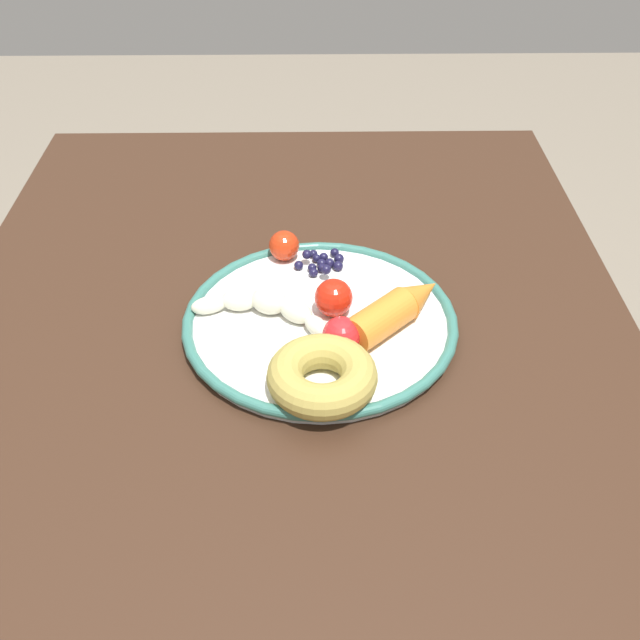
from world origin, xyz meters
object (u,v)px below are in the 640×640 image
(blueberry_pile, at_px, (322,262))
(tomato_far, at_px, (341,335))
(plate, at_px, (320,322))
(tomato_near, at_px, (284,246))
(dining_table, at_px, (291,411))
(donut, at_px, (322,376))
(tomato_mid, at_px, (334,298))
(banana, at_px, (267,307))
(carrot_orange, at_px, (397,309))

(blueberry_pile, relative_size, tomato_far, 1.49)
(plate, xyz_separation_m, tomato_near, (0.12, 0.04, 0.02))
(tomato_near, bearing_deg, dining_table, -177.09)
(donut, xyz_separation_m, tomato_mid, (0.12, -0.01, 0.00))
(dining_table, height_order, tomato_mid, tomato_mid)
(plate, distance_m, tomato_mid, 0.03)
(banana, xyz_separation_m, carrot_orange, (-0.02, -0.14, 0.01))
(plate, height_order, tomato_near, tomato_near)
(tomato_mid, bearing_deg, tomato_far, -174.40)
(carrot_orange, distance_m, tomato_near, 0.18)
(blueberry_pile, bearing_deg, donut, 178.99)
(dining_table, bearing_deg, carrot_orange, -81.60)
(dining_table, relative_size, tomato_far, 26.11)
(banana, xyz_separation_m, tomato_mid, (0.00, -0.07, 0.01))
(blueberry_pile, bearing_deg, dining_table, 163.02)
(blueberry_pile, bearing_deg, tomato_near, 66.84)
(banana, xyz_separation_m, tomato_far, (-0.06, -0.08, 0.01))
(banana, relative_size, tomato_near, 4.38)
(banana, relative_size, donut, 1.48)
(carrot_orange, bearing_deg, tomato_mid, 73.70)
(carrot_orange, relative_size, tomato_mid, 2.93)
(carrot_orange, bearing_deg, donut, 140.99)
(plate, distance_m, tomato_near, 0.13)
(tomato_far, bearing_deg, plate, 22.84)
(dining_table, bearing_deg, plate, -54.41)
(plate, bearing_deg, tomato_far, -157.16)
(plate, xyz_separation_m, donut, (-0.11, -0.00, 0.02))
(banana, relative_size, tomato_far, 4.01)
(tomato_near, xyz_separation_m, tomato_far, (-0.17, -0.06, 0.00))
(plate, bearing_deg, banana, 81.87)
(blueberry_pile, bearing_deg, banana, 146.02)
(tomato_mid, bearing_deg, carrot_orange, -106.30)
(banana, height_order, carrot_orange, carrot_orange)
(carrot_orange, distance_m, blueberry_pile, 0.13)
(donut, relative_size, tomato_mid, 2.57)
(banana, bearing_deg, tomato_far, -126.47)
(plate, xyz_separation_m, banana, (0.01, 0.06, 0.02))
(banana, distance_m, donut, 0.13)
(plate, bearing_deg, dining_table, 125.59)
(donut, distance_m, tomato_near, 0.23)
(tomato_far, bearing_deg, tomato_mid, 5.60)
(plate, bearing_deg, donut, -179.76)
(tomato_near, relative_size, tomato_mid, 0.87)
(blueberry_pile, height_order, tomato_far, tomato_far)
(carrot_orange, relative_size, donut, 1.14)
(tomato_far, bearing_deg, donut, 160.28)
(plate, distance_m, tomato_far, 0.06)
(dining_table, relative_size, tomato_mid, 24.92)
(donut, relative_size, blueberry_pile, 1.81)
(tomato_mid, bearing_deg, plate, 129.70)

